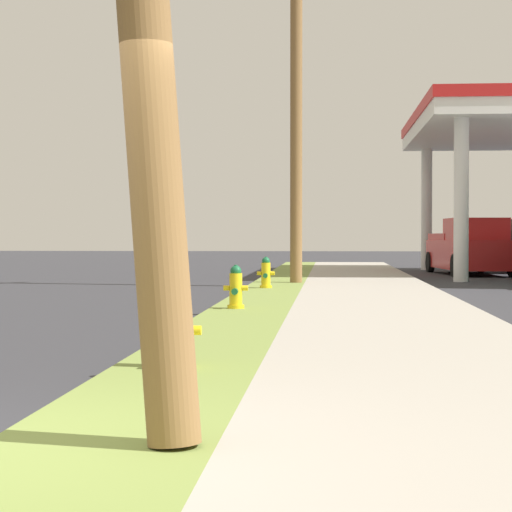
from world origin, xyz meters
TOP-DOWN VIEW (x-y plane):
  - grass_verge at (0.70, 0.00)m, footprint 1.40×80.00m
  - sidewalk_slab at (3.00, 0.00)m, footprint 3.20×80.00m
  - fire_hydrant_nearest at (0.65, 3.50)m, footprint 0.42×0.38m
  - fire_hydrant_second at (0.46, 10.81)m, footprint 0.42×0.38m
  - fire_hydrant_third at (0.54, 17.28)m, footprint 0.42×0.37m
  - utility_pole_midground at (1.17, 20.00)m, footprint 0.86×1.24m
  - car_navy_by_far_pump at (8.84, 35.26)m, footprint 2.14×4.59m
  - truck_red_at_far_bay at (6.97, 28.63)m, footprint 2.57×5.56m

SIDE VIEW (x-z plane):
  - grass_verge at x=0.70m, z-range 0.00..0.12m
  - sidewalk_slab at x=3.00m, z-range 0.00..0.12m
  - fire_hydrant_nearest at x=0.65m, z-range 0.07..0.82m
  - fire_hydrant_second at x=0.46m, z-range 0.07..0.82m
  - fire_hydrant_third at x=0.54m, z-range 0.07..0.82m
  - car_navy_by_far_pump at x=8.84m, z-range -0.07..1.51m
  - truck_red_at_far_bay at x=6.97m, z-range -0.07..1.90m
  - utility_pole_midground at x=1.17m, z-range 0.20..8.95m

